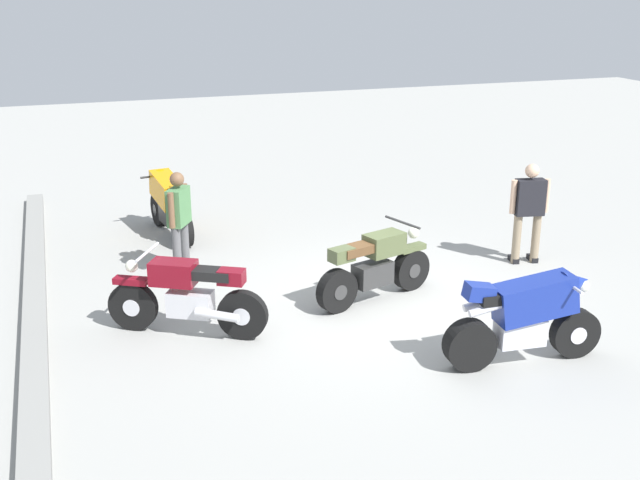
{
  "coord_description": "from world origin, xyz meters",
  "views": [
    {
      "loc": [
        -9.24,
        4.12,
        4.33
      ],
      "look_at": [
        0.76,
        0.68,
        0.75
      ],
      "focal_mm": 44.04,
      "sensor_mm": 36.0,
      "label": 1
    }
  ],
  "objects_px": {
    "motorcycle_blue_sportbike": "(526,316)",
    "person_in_green_shirt": "(179,218)",
    "motorcycle_orange_sportbike": "(169,203)",
    "person_in_black_shirt": "(529,208)",
    "motorcycle_olive_vintage": "(375,267)",
    "motorcycle_maroon_cruiser": "(187,296)"
  },
  "relations": [
    {
      "from": "motorcycle_maroon_cruiser",
      "to": "person_in_green_shirt",
      "type": "distance_m",
      "value": 2.19
    },
    {
      "from": "motorcycle_blue_sportbike",
      "to": "motorcycle_maroon_cruiser",
      "type": "height_order",
      "value": "motorcycle_blue_sportbike"
    },
    {
      "from": "motorcycle_maroon_cruiser",
      "to": "person_in_black_shirt",
      "type": "height_order",
      "value": "person_in_black_shirt"
    },
    {
      "from": "motorcycle_olive_vintage",
      "to": "motorcycle_maroon_cruiser",
      "type": "xyz_separation_m",
      "value": [
        -0.26,
        2.65,
        0.03
      ]
    },
    {
      "from": "motorcycle_orange_sportbike",
      "to": "motorcycle_maroon_cruiser",
      "type": "distance_m",
      "value": 4.1
    },
    {
      "from": "motorcycle_blue_sportbike",
      "to": "person_in_black_shirt",
      "type": "bearing_deg",
      "value": 61.93
    },
    {
      "from": "motorcycle_blue_sportbike",
      "to": "person_in_green_shirt",
      "type": "bearing_deg",
      "value": 133.48
    },
    {
      "from": "motorcycle_orange_sportbike",
      "to": "motorcycle_maroon_cruiser",
      "type": "relative_size",
      "value": 1.04
    },
    {
      "from": "motorcycle_blue_sportbike",
      "to": "motorcycle_orange_sportbike",
      "type": "bearing_deg",
      "value": 122.65
    },
    {
      "from": "motorcycle_blue_sportbike",
      "to": "motorcycle_olive_vintage",
      "type": "bearing_deg",
      "value": 117.26
    },
    {
      "from": "motorcycle_blue_sportbike",
      "to": "person_in_green_shirt",
      "type": "height_order",
      "value": "person_in_green_shirt"
    },
    {
      "from": "motorcycle_blue_sportbike",
      "to": "person_in_black_shirt",
      "type": "xyz_separation_m",
      "value": [
        2.92,
        -1.91,
        0.31
      ]
    },
    {
      "from": "motorcycle_olive_vintage",
      "to": "person_in_green_shirt",
      "type": "relative_size",
      "value": 1.2
    },
    {
      "from": "motorcycle_olive_vintage",
      "to": "person_in_black_shirt",
      "type": "xyz_separation_m",
      "value": [
        0.62,
        -2.84,
        0.41
      ]
    },
    {
      "from": "motorcycle_maroon_cruiser",
      "to": "person_in_green_shirt",
      "type": "height_order",
      "value": "person_in_green_shirt"
    },
    {
      "from": "motorcycle_orange_sportbike",
      "to": "person_in_green_shirt",
      "type": "xyz_separation_m",
      "value": [
        -1.93,
        0.12,
        0.3
      ]
    },
    {
      "from": "motorcycle_orange_sportbike",
      "to": "person_in_black_shirt",
      "type": "bearing_deg",
      "value": -130.34
    },
    {
      "from": "motorcycle_orange_sportbike",
      "to": "person_in_black_shirt",
      "type": "relative_size",
      "value": 1.22
    },
    {
      "from": "motorcycle_blue_sportbike",
      "to": "person_in_black_shirt",
      "type": "height_order",
      "value": "person_in_black_shirt"
    },
    {
      "from": "motorcycle_maroon_cruiser",
      "to": "person_in_green_shirt",
      "type": "xyz_separation_m",
      "value": [
        2.14,
        -0.28,
        0.37
      ]
    },
    {
      "from": "person_in_green_shirt",
      "to": "person_in_black_shirt",
      "type": "relative_size",
      "value": 1.0
    },
    {
      "from": "person_in_green_shirt",
      "to": "person_in_black_shirt",
      "type": "xyz_separation_m",
      "value": [
        -1.27,
        -5.22,
        0.01
      ]
    }
  ]
}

